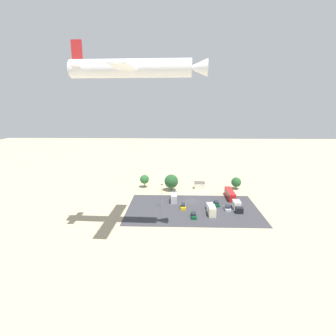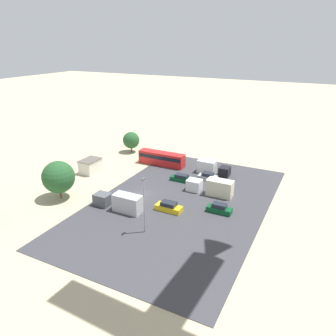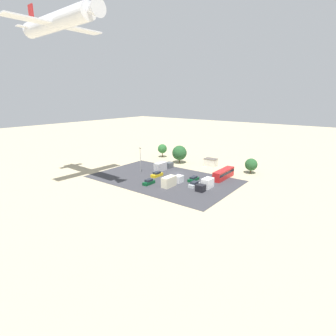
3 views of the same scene
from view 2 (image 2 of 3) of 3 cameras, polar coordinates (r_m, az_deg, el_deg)
The scene contains 14 objects.
ground_plane at distance 63.33m, azimuth -4.41°, elevation -4.64°, with size 400.00×400.00×0.00m, color tan.
parking_lot_surface at distance 59.91m, azimuth 2.23°, elevation -6.15°, with size 47.30×29.32×0.08m.
shed_building at distance 75.03m, azimuth -13.38°, elevation 0.35°, with size 4.80×3.45×3.04m.
bus at distance 77.26m, azimuth -1.11°, elevation 1.74°, with size 2.58×11.25×3.09m.
parked_car_0 at distance 57.07m, azimuth 0.13°, elevation -6.81°, with size 1.90×4.67×1.64m.
parked_car_1 at distance 68.70m, azimuth 2.36°, elevation -1.80°, with size 1.72×4.70×1.46m.
parked_car_2 at distance 69.81m, azimuth 6.93°, elevation -1.52°, with size 1.96×4.05×1.57m.
parked_car_3 at distance 57.19m, azimuth 8.91°, elevation -7.02°, with size 1.71×4.28×1.66m.
parked_truck_0 at distance 63.17m, azimuth 7.74°, elevation -3.33°, with size 2.32×9.03×3.15m.
parked_truck_1 at distance 57.72m, azimuth -8.30°, elevation -5.90°, with size 2.34×9.27×3.06m.
parked_truck_2 at distance 72.88m, azimuth 7.62°, elevation 0.02°, with size 2.48×7.17×2.89m.
tree_apron_mid at distance 63.36m, azimuth -18.54°, elevation -1.51°, with size 6.00×6.00×7.27m.
tree_apron_far at distance 86.57m, azimuth -6.43°, elevation 4.83°, with size 4.36×4.36×5.42m.
light_pole_lot_centre at distance 49.20m, azimuth -4.18°, elevation -6.16°, with size 0.90×0.28×9.02m.
Camera 2 is at (48.35, 30.03, 27.76)m, focal length 35.00 mm.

